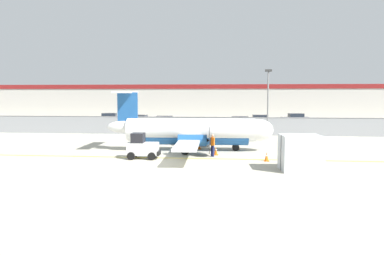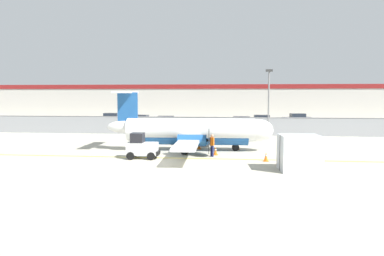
{
  "view_description": "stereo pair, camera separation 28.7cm",
  "coord_description": "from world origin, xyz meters",
  "views": [
    {
      "loc": [
        4.23,
        -24.95,
        4.7
      ],
      "look_at": [
        0.93,
        6.85,
        1.8
      ],
      "focal_mm": 35.0,
      "sensor_mm": 36.0,
      "label": 1
    },
    {
      "loc": [
        4.52,
        -24.92,
        4.7
      ],
      "look_at": [
        0.93,
        6.85,
        1.8
      ],
      "focal_mm": 35.0,
      "sensor_mm": 36.0,
      "label": 2
    }
  ],
  "objects": [
    {
      "name": "parked_car_4",
      "position": [
        5.39,
        26.3,
        0.89
      ],
      "size": [
        4.29,
        2.18,
        1.58
      ],
      "rotation": [
        0.0,
        0.0,
        3.09
      ],
      "color": "slate",
      "rests_on": "parking_lot_strip"
    },
    {
      "name": "parking_lot_strip",
      "position": [
        0.0,
        29.5,
        0.06
      ],
      "size": [
        98.0,
        17.0,
        0.12
      ],
      "color": "#38383A",
      "rests_on": "ground"
    },
    {
      "name": "parked_car_2",
      "position": [
        -4.81,
        26.32,
        0.89
      ],
      "size": [
        4.33,
        2.29,
        1.58
      ],
      "rotation": [
        0.0,
        0.0,
        0.09
      ],
      "color": "#B28C19",
      "rests_on": "parking_lot_strip"
    },
    {
      "name": "parked_car_3",
      "position": [
        1.23,
        23.88,
        0.89
      ],
      "size": [
        4.36,
        2.36,
        1.58
      ],
      "rotation": [
        0.0,
        0.0,
        3.25
      ],
      "color": "#19662D",
      "rests_on": "parking_lot_strip"
    },
    {
      "name": "parked_car_1",
      "position": [
        -9.2,
        28.34,
        0.89
      ],
      "size": [
        4.32,
        2.25,
        1.58
      ],
      "rotation": [
        0.0,
        0.0,
        3.07
      ],
      "color": "slate",
      "rests_on": "parking_lot_strip"
    },
    {
      "name": "parked_car_6",
      "position": [
        14.31,
        35.03,
        0.89
      ],
      "size": [
        4.38,
        2.42,
        1.58
      ],
      "rotation": [
        0.0,
        0.0,
        3.27
      ],
      "color": "slate",
      "rests_on": "parking_lot_strip"
    },
    {
      "name": "perimeter_fence",
      "position": [
        0.0,
        18.0,
        1.12
      ],
      "size": [
        98.0,
        0.1,
        2.1
      ],
      "color": "gray",
      "rests_on": "ground"
    },
    {
      "name": "ground_crew_worker",
      "position": [
        2.89,
        3.02,
        0.95
      ],
      "size": [
        0.46,
        0.52,
        1.7
      ],
      "rotation": [
        0.0,
        0.0,
        0.5
      ],
      "color": "#191E4C",
      "rests_on": "ground"
    },
    {
      "name": "parked_car_5",
      "position": [
        8.62,
        30.23,
        0.89
      ],
      "size": [
        4.24,
        2.08,
        1.58
      ],
      "rotation": [
        0.0,
        0.0,
        0.02
      ],
      "color": "black",
      "rests_on": "parking_lot_strip"
    },
    {
      "name": "apron_light_pole",
      "position": [
        8.1,
        14.93,
        4.3
      ],
      "size": [
        0.7,
        0.3,
        7.27
      ],
      "color": "slate",
      "rests_on": "ground"
    },
    {
      "name": "baggage_tug",
      "position": [
        -2.17,
        1.53,
        0.86
      ],
      "size": [
        2.35,
        1.42,
        1.88
      ],
      "rotation": [
        0.0,
        0.0,
        0.02
      ],
      "color": "silver",
      "rests_on": "ground"
    },
    {
      "name": "commuter_airplane",
      "position": [
        1.17,
        5.86,
        1.6
      ],
      "size": [
        13.91,
        16.05,
        4.92
      ],
      "rotation": [
        0.0,
        0.0,
        0.04
      ],
      "color": "white",
      "rests_on": "ground"
    },
    {
      "name": "parked_car_0",
      "position": [
        -14.95,
        33.01,
        0.89
      ],
      "size": [
        4.37,
        2.39,
        1.58
      ],
      "rotation": [
        0.0,
        0.0,
        0.12
      ],
      "color": "slate",
      "rests_on": "parking_lot_strip"
    },
    {
      "name": "traffic_cone_far_right",
      "position": [
        6.77,
        1.39,
        0.31
      ],
      "size": [
        0.36,
        0.36,
        0.64
      ],
      "color": "orange",
      "rests_on": "ground"
    },
    {
      "name": "cargo_container",
      "position": [
        8.53,
        -1.62,
        1.1
      ],
      "size": [
        2.56,
        2.2,
        2.2
      ],
      "rotation": [
        0.0,
        0.0,
        0.09
      ],
      "color": "silver",
      "rests_on": "ground"
    },
    {
      "name": "background_building",
      "position": [
        0.0,
        47.99,
        3.26
      ],
      "size": [
        91.0,
        8.1,
        6.5
      ],
      "color": "beige",
      "rests_on": "ground"
    },
    {
      "name": "ground_plane",
      "position": [
        0.0,
        2.0,
        0.0
      ],
      "size": [
        140.0,
        140.0,
        0.01
      ],
      "color": "#B2AD99"
    },
    {
      "name": "traffic_cone_near_left",
      "position": [
        3.11,
        3.75,
        0.31
      ],
      "size": [
        0.36,
        0.36,
        0.64
      ],
      "color": "orange",
      "rests_on": "ground"
    },
    {
      "name": "traffic_cone_far_left",
      "position": [
        1.56,
        6.74,
        0.31
      ],
      "size": [
        0.36,
        0.36,
        0.64
      ],
      "color": "orange",
      "rests_on": "ground"
    },
    {
      "name": "traffic_cone_near_right",
      "position": [
        4.86,
        6.85,
        0.31
      ],
      "size": [
        0.36,
        0.36,
        0.64
      ],
      "color": "orange",
      "rests_on": "ground"
    }
  ]
}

